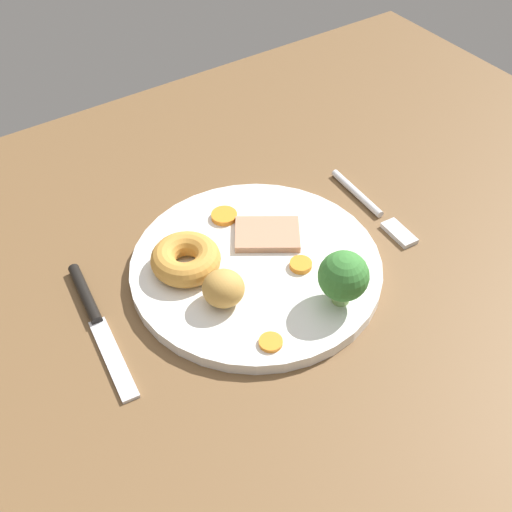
{
  "coord_description": "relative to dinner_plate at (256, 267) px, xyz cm",
  "views": [
    {
      "loc": [
        24.34,
        40.1,
        55.05
      ],
      "look_at": [
        -3.23,
        -1.09,
        6.0
      ],
      "focal_mm": 45.82,
      "sensor_mm": 36.0,
      "label": 1
    }
  ],
  "objects": [
    {
      "name": "broccoli_floret",
      "position": [
        -4.14,
        9.29,
        4.19
      ],
      "size": [
        5.13,
        5.13,
        6.17
      ],
      "color": "#8CB766",
      "rests_on": "dinner_plate"
    },
    {
      "name": "knife",
      "position": [
        17.38,
        -3.51,
        -0.25
      ],
      "size": [
        3.51,
        18.55,
        1.2
      ],
      "rotation": [
        0.0,
        0.0,
        1.46
      ],
      "color": "black",
      "rests_on": "dining_table"
    },
    {
      "name": "carrot_coin_back",
      "position": [
        4.92,
        9.89,
        0.92
      ],
      "size": [
        2.33,
        2.33,
        0.44
      ],
      "primitive_type": "cylinder",
      "color": "orange",
      "rests_on": "dinner_plate"
    },
    {
      "name": "dinner_plate",
      "position": [
        0.0,
        0.0,
        0.0
      ],
      "size": [
        27.26,
        27.26,
        1.4
      ],
      "primitive_type": "cylinder",
      "color": "white",
      "rests_on": "dining_table"
    },
    {
      "name": "meat_slice_main",
      "position": [
        -3.34,
        -2.7,
        1.1
      ],
      "size": [
        8.89,
        8.33,
        0.8
      ],
      "primitive_type": "cube",
      "rotation": [
        0.0,
        0.0,
        2.56
      ],
      "color": "tan",
      "rests_on": "dinner_plate"
    },
    {
      "name": "roast_potato_left",
      "position": [
        5.78,
        2.79,
        2.62
      ],
      "size": [
        5.85,
        5.8,
        3.84
      ],
      "primitive_type": "ellipsoid",
      "rotation": [
        0.0,
        0.0,
        4.15
      ],
      "color": "#BC8C42",
      "rests_on": "dinner_plate"
    },
    {
      "name": "dining_table",
      "position": [
        3.23,
        1.09,
        -2.5
      ],
      "size": [
        120.0,
        84.0,
        3.6
      ],
      "primitive_type": "cube",
      "color": "brown",
      "rests_on": "ground"
    },
    {
      "name": "fork",
      "position": [
        -17.35,
        -0.53,
        -0.31
      ],
      "size": [
        2.41,
        15.31,
        0.9
      ],
      "rotation": [
        0.0,
        0.0,
        1.51
      ],
      "color": "silver",
      "rests_on": "dining_table"
    },
    {
      "name": "carrot_coin_side",
      "position": [
        -3.63,
        3.19,
        1.02
      ],
      "size": [
        2.42,
        2.42,
        0.63
      ],
      "primitive_type": "cylinder",
      "color": "orange",
      "rests_on": "dinner_plate"
    },
    {
      "name": "carrot_coin_front",
      "position": [
        -1.0,
        -8.12,
        1.01
      ],
      "size": [
        3.02,
        3.02,
        0.61
      ],
      "primitive_type": "cylinder",
      "color": "orange",
      "rests_on": "dinner_plate"
    },
    {
      "name": "yorkshire_pudding",
      "position": [
        6.62,
        -3.46,
        2.05
      ],
      "size": [
        7.49,
        7.49,
        2.7
      ],
      "primitive_type": "torus",
      "color": "#C68938",
      "rests_on": "dinner_plate"
    }
  ]
}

